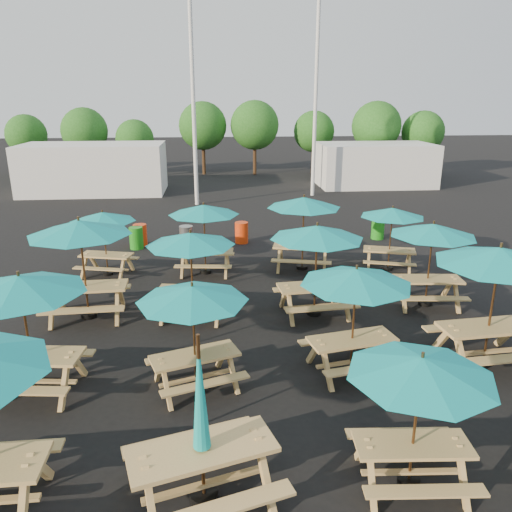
{
  "coord_description": "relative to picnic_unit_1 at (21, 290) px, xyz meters",
  "views": [
    {
      "loc": [
        -1.16,
        -11.8,
        5.38
      ],
      "look_at": [
        0.0,
        1.5,
        1.1
      ],
      "focal_mm": 35.0,
      "sensor_mm": 36.0,
      "label": 1
    }
  ],
  "objects": [
    {
      "name": "ground",
      "position": [
        4.63,
        3.19,
        -2.08
      ],
      "size": [
        120.0,
        120.0,
        0.0
      ],
      "primitive_type": "plane",
      "color": "black",
      "rests_on": "ground"
    },
    {
      "name": "picnic_unit_1",
      "position": [
        0.0,
        0.0,
        0.0
      ],
      "size": [
        2.57,
        2.57,
        2.38
      ],
      "rotation": [
        0.0,
        0.0,
        -0.11
      ],
      "color": "tan",
      "rests_on": "ground"
    },
    {
      "name": "picnic_unit_2",
      "position": [
        0.22,
        3.39,
        0.16
      ],
      "size": [
        2.63,
        2.63,
        2.56
      ],
      "rotation": [
        0.0,
        0.0,
        0.05
      ],
      "color": "tan",
      "rests_on": "ground"
    },
    {
      "name": "picnic_unit_3",
      "position": [
        0.09,
        6.59,
        -0.3
      ],
      "size": [
        2.43,
        2.43,
        2.04
      ],
      "rotation": [
        0.0,
        0.0,
        -0.25
      ],
      "color": "tan",
      "rests_on": "ground"
    },
    {
      "name": "picnic_unit_4",
      "position": [
        3.23,
        -2.95,
        -1.03
      ],
      "size": [
        2.41,
        2.24,
        2.55
      ],
      "rotation": [
        0.0,
        0.0,
        0.29
      ],
      "color": "tan",
      "rests_on": "ground"
    },
    {
      "name": "picnic_unit_5",
      "position": [
        3.04,
        -0.1,
        -0.23
      ],
      "size": [
        2.64,
        2.64,
        2.12
      ],
      "rotation": [
        0.0,
        0.0,
        0.33
      ],
      "color": "tan",
      "rests_on": "ground"
    },
    {
      "name": "picnic_unit_6",
      "position": [
        2.89,
        3.16,
        -0.12
      ],
      "size": [
        2.55,
        2.55,
        2.25
      ],
      "rotation": [
        0.0,
        0.0,
        -0.17
      ],
      "color": "tan",
      "rests_on": "ground"
    },
    {
      "name": "picnic_unit_7",
      "position": [
        3.17,
        6.49,
        -0.13
      ],
      "size": [
        2.41,
        2.41,
        2.24
      ],
      "rotation": [
        0.0,
        0.0,
        -0.11
      ],
      "color": "tan",
      "rests_on": "ground"
    },
    {
      "name": "picnic_unit_8",
      "position": [
        6.2,
        -2.91,
        -0.26
      ],
      "size": [
        2.17,
        2.17,
        2.09
      ],
      "rotation": [
        0.0,
        0.0,
        -0.06
      ],
      "color": "tan",
      "rests_on": "ground"
    },
    {
      "name": "picnic_unit_9",
      "position": [
        6.18,
        0.22,
        -0.12
      ],
      "size": [
        2.59,
        2.59,
        2.25
      ],
      "rotation": [
        0.0,
        0.0,
        0.2
      ],
      "color": "tan",
      "rests_on": "ground"
    },
    {
      "name": "picnic_unit_10",
      "position": [
        6.0,
        3.06,
        0.01
      ],
      "size": [
        2.54,
        2.54,
        2.39
      ],
      "rotation": [
        0.0,
        0.0,
        0.09
      ],
      "color": "tan",
      "rests_on": "ground"
    },
    {
      "name": "picnic_unit_11",
      "position": [
        6.31,
        6.63,
        0.01
      ],
      "size": [
        2.82,
        2.82,
        2.39
      ],
      "rotation": [
        0.0,
        0.0,
        -0.24
      ],
      "color": "tan",
      "rests_on": "ground"
    },
    {
      "name": "picnic_unit_13",
      "position": [
        9.09,
        0.31,
        0.17
      ],
      "size": [
        2.72,
        2.72,
        2.57
      ],
      "rotation": [
        0.0,
        0.0,
        0.08
      ],
      "color": "tan",
      "rests_on": "ground"
    },
    {
      "name": "picnic_unit_14",
      "position": [
        9.12,
        3.41,
        -0.09
      ],
      "size": [
        2.43,
        2.43,
        2.28
      ],
      "rotation": [
        0.0,
        0.0,
        -0.1
      ],
      "color": "tan",
      "rests_on": "ground"
    },
    {
      "name": "picnic_unit_15",
      "position": [
        9.09,
        6.3,
        -0.27
      ],
      "size": [
        2.52,
        2.52,
        2.07
      ],
      "rotation": [
        0.0,
        0.0,
        -0.29
      ],
      "color": "tan",
      "rests_on": "ground"
    },
    {
      "name": "waste_bin_0",
      "position": [
        0.61,
        9.42,
        -1.68
      ],
      "size": [
        0.5,
        0.5,
        0.81
      ],
      "primitive_type": "cylinder",
      "color": "#1E8B19",
      "rests_on": "ground"
    },
    {
      "name": "waste_bin_1",
      "position": [
        0.7,
        9.83,
        -1.68
      ],
      "size": [
        0.5,
        0.5,
        0.81
      ],
      "primitive_type": "cylinder",
      "color": "red",
      "rests_on": "ground"
    },
    {
      "name": "waste_bin_2",
      "position": [
        2.44,
        9.44,
        -1.68
      ],
      "size": [
        0.5,
        0.5,
        0.81
      ],
      "primitive_type": "cylinder",
      "color": "gray",
      "rests_on": "ground"
    },
    {
      "name": "waste_bin_3",
      "position": [
        4.52,
        9.84,
        -1.68
      ],
      "size": [
        0.5,
        0.5,
        0.81
      ],
      "primitive_type": "cylinder",
      "color": "red",
      "rests_on": "ground"
    },
    {
      "name": "waste_bin_4",
      "position": [
        9.92,
        9.95,
        -1.68
      ],
      "size": [
        0.5,
        0.5,
        0.81
      ],
      "primitive_type": "cylinder",
      "color": "#1E8B19",
      "rests_on": "ground"
    },
    {
      "name": "mast_0",
      "position": [
        2.63,
        17.19,
        3.92
      ],
      "size": [
        0.2,
        0.2,
        12.0
      ],
      "primitive_type": "cylinder",
      "color": "silver",
      "rests_on": "ground"
    },
    {
      "name": "mast_1",
      "position": [
        9.13,
        19.19,
        3.92
      ],
      "size": [
        0.2,
        0.2,
        12.0
      ],
      "primitive_type": "cylinder",
      "color": "silver",
      "rests_on": "ground"
    },
    {
      "name": "event_tent_0",
      "position": [
        -3.37,
        21.19,
        -0.68
      ],
      "size": [
        8.0,
        4.0,
        2.8
      ],
      "primitive_type": "cube",
      "color": "silver",
      "rests_on": "ground"
    },
    {
      "name": "event_tent_1",
      "position": [
        13.63,
        22.19,
        -0.78
      ],
      "size": [
        7.0,
        4.0,
        2.6
      ],
      "primitive_type": "cube",
      "color": "silver",
      "rests_on": "ground"
    },
    {
      "name": "tree_0",
      "position": [
        -9.44,
        28.44,
        0.75
      ],
      "size": [
        2.8,
        2.8,
        4.24
      ],
      "color": "#382314",
      "rests_on": "ground"
    },
    {
      "name": "tree_1",
      "position": [
        -5.11,
        27.09,
        1.07
      ],
      "size": [
        3.11,
        3.11,
        4.72
      ],
      "color": "#382314",
      "rests_on": "ground"
    },
    {
      "name": "tree_2",
      "position": [
        -1.76,
        26.85,
        0.54
      ],
      "size": [
        2.59,
        2.59,
        3.93
      ],
      "color": "#382314",
      "rests_on": "ground"
    },
    {
      "name": "tree_3",
      "position": [
        2.88,
        27.91,
        1.33
      ],
      "size": [
        3.36,
        3.36,
        5.09
      ],
      "color": "#382314",
      "rests_on": "ground"
    },
    {
      "name": "tree_4",
      "position": [
        6.53,
        27.45,
        1.38
      ],
      "size": [
        3.41,
        3.41,
        5.17
      ],
      "color": "#382314",
      "rests_on": "ground"
    },
    {
      "name": "tree_5",
      "position": [
        10.85,
        27.87,
        0.89
      ],
      "size": [
        2.94,
        2.94,
        4.45
      ],
      "color": "#382314",
      "rests_on": "ground"
    },
    {
      "name": "tree_6",
      "position": [
        14.86,
        26.09,
        1.35
      ],
      "size": [
        3.38,
        3.38,
        5.13
      ],
      "color": "#382314",
      "rests_on": "ground"
    },
    {
      "name": "tree_7",
      "position": [
        18.26,
        26.11,
        0.91
      ],
      "size": [
        2.95,
        2.95,
        4.48
      ],
      "color": "#382314",
      "rests_on": "ground"
    }
  ]
}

